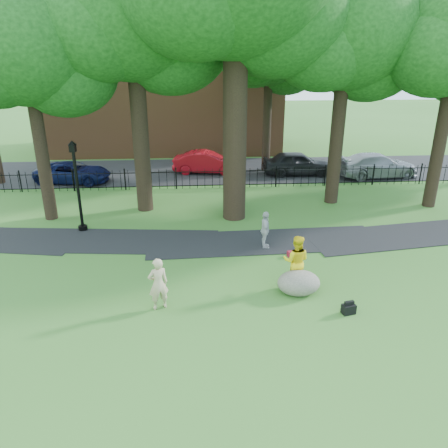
{
  "coord_description": "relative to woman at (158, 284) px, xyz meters",
  "views": [
    {
      "loc": [
        -1.92,
        -13.17,
        7.73
      ],
      "look_at": [
        -0.86,
        2.0,
        1.65
      ],
      "focal_mm": 35.0,
      "sensor_mm": 36.0,
      "label": 1
    }
  ],
  "objects": [
    {
      "name": "woman",
      "position": [
        0.0,
        0.0,
        0.0
      ],
      "size": [
        0.75,
        0.62,
        1.76
      ],
      "primitive_type": "imported",
      "rotation": [
        0.0,
        0.0,
        3.5
      ],
      "color": "tan",
      "rests_on": "ground"
    },
    {
      "name": "silver_car",
      "position": [
        13.1,
        14.78,
        -0.12
      ],
      "size": [
        5.43,
        2.59,
        1.53
      ],
      "primitive_type": "imported",
      "rotation": [
        0.0,
        0.0,
        1.66
      ],
      "color": "gray",
      "rests_on": "ground"
    },
    {
      "name": "footpath",
      "position": [
        4.15,
        4.9,
        -0.88
      ],
      "size": [
        36.07,
        3.85,
        0.03
      ],
      "primitive_type": "cube",
      "rotation": [
        0.0,
        0.0,
        0.03
      ],
      "color": "black",
      "rests_on": "ground"
    },
    {
      "name": "red_sedan",
      "position": [
        2.07,
        16.5,
        -0.15
      ],
      "size": [
        4.59,
        2.09,
        1.46
      ],
      "primitive_type": "imported",
      "rotation": [
        0.0,
        0.0,
        1.45
      ],
      "color": "#9D0C15",
      "rests_on": "ground"
    },
    {
      "name": "brick_building",
      "position": [
        -0.85,
        25.0,
        5.12
      ],
      "size": [
        18.0,
        8.0,
        12.0
      ],
      "primitive_type": "cube",
      "color": "brown",
      "rests_on": "ground"
    },
    {
      "name": "boulder",
      "position": [
        4.67,
        0.64,
        -0.46
      ],
      "size": [
        1.78,
        1.6,
        0.85
      ],
      "primitive_type": "ellipsoid",
      "rotation": [
        0.0,
        0.0,
        -0.43
      ],
      "color": "slate",
      "rests_on": "ground"
    },
    {
      "name": "man",
      "position": [
        4.66,
        1.15,
        0.06
      ],
      "size": [
        1.09,
        0.96,
        1.88
      ],
      "primitive_type": "imported",
      "rotation": [
        0.0,
        0.0,
        2.83
      ],
      "color": "yellow",
      "rests_on": "ground"
    },
    {
      "name": "ground",
      "position": [
        3.15,
        1.0,
        -0.88
      ],
      "size": [
        120.0,
        120.0,
        0.0
      ],
      "primitive_type": "plane",
      "color": "#356924",
      "rests_on": "ground"
    },
    {
      "name": "iron_fence",
      "position": [
        3.15,
        13.0,
        -0.28
      ],
      "size": [
        44.0,
        0.04,
        1.2
      ],
      "color": "black",
      "rests_on": "ground"
    },
    {
      "name": "backpack",
      "position": [
        5.96,
        -0.73,
        -0.73
      ],
      "size": [
        0.47,
        0.35,
        0.31
      ],
      "primitive_type": "cube",
      "rotation": [
        0.0,
        0.0,
        0.23
      ],
      "color": "black",
      "rests_on": "ground"
    },
    {
      "name": "grey_car",
      "position": [
        8.05,
        15.66,
        -0.11
      ],
      "size": [
        4.6,
        1.95,
        1.55
      ],
      "primitive_type": "imported",
      "rotation": [
        0.0,
        0.0,
        1.55
      ],
      "color": "black",
      "rests_on": "ground"
    },
    {
      "name": "navy_van",
      "position": [
        -6.33,
        14.86,
        -0.25
      ],
      "size": [
        4.81,
        2.7,
        1.27
      ],
      "primitive_type": "imported",
      "rotation": [
        0.0,
        0.0,
        1.44
      ],
      "color": "#0D1442",
      "rests_on": "ground"
    },
    {
      "name": "pedestrian",
      "position": [
        4.09,
        4.32,
        -0.08
      ],
      "size": [
        0.48,
        0.97,
        1.61
      ],
      "primitive_type": "imported",
      "rotation": [
        0.0,
        0.0,
        1.48
      ],
      "color": "#B2B2B7",
      "rests_on": "ground"
    },
    {
      "name": "tree_row",
      "position": [
        3.66,
        9.4,
        7.27
      ],
      "size": [
        26.82,
        7.96,
        12.42
      ],
      "color": "black",
      "rests_on": "ground"
    },
    {
      "name": "red_bag",
      "position": [
        5.04,
        3.43,
        -0.77
      ],
      "size": [
        0.37,
        0.27,
        0.23
      ],
      "primitive_type": "cube",
      "rotation": [
        0.0,
        0.0,
        0.21
      ],
      "color": "maroon",
      "rests_on": "ground"
    },
    {
      "name": "street",
      "position": [
        3.15,
        17.0,
        -0.88
      ],
      "size": [
        80.0,
        7.0,
        0.02
      ],
      "primitive_type": "cube",
      "color": "black",
      "rests_on": "ground"
    },
    {
      "name": "lamppost",
      "position": [
        -3.95,
        6.8,
        1.15
      ],
      "size": [
        0.41,
        0.41,
        4.14
      ],
      "rotation": [
        0.0,
        0.0,
        -0.11
      ],
      "color": "black",
      "rests_on": "ground"
    }
  ]
}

